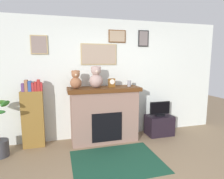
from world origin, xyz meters
name	(u,v)px	position (x,y,z in m)	size (l,w,h in m)	color
back_wall	(113,79)	(0.00, 2.00, 1.31)	(5.20, 0.15, 2.60)	silver
fireplace	(104,114)	(-0.30, 1.68, 0.59)	(1.50, 0.58, 1.16)	#8C6B5E
bookshelf	(33,116)	(-1.73, 1.74, 0.63)	(0.41, 0.16, 1.35)	olive
tv_stand	(159,125)	(1.01, 1.64, 0.23)	(0.59, 0.40, 0.45)	black
television	(160,109)	(1.01, 1.64, 0.61)	(0.49, 0.14, 0.33)	black
area_rug	(117,161)	(-0.30, 0.74, 0.00)	(1.52, 1.18, 0.01)	#1B4C36
candle_jar	(129,83)	(0.26, 1.66, 1.23)	(0.08, 0.08, 0.13)	gray
mantel_clock	(112,83)	(-0.14, 1.66, 1.25)	(0.13, 0.10, 0.18)	brown
teddy_bear_brown	(76,80)	(-0.88, 1.66, 1.33)	(0.23, 0.23, 0.37)	#965F3F
teddy_bear_tan	(96,78)	(-0.47, 1.66, 1.37)	(0.28, 0.28, 0.45)	tan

